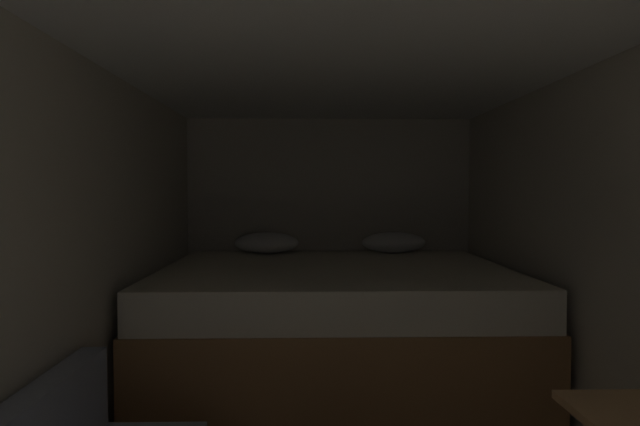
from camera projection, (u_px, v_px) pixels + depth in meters
The scene contains 5 objects.
wall_back at pixel (329, 229), 4.98m from camera, with size 2.76×0.05×2.09m, color beige.
wall_left at pixel (60, 270), 2.43m from camera, with size 0.05×5.00×2.09m, color beige.
wall_right at pixel (635, 268), 2.49m from camera, with size 0.05×5.00×2.09m, color beige.
ceiling_slab at pixel (352, 39), 2.41m from camera, with size 2.76×5.00×0.05m, color white.
bed at pixel (335, 321), 3.93m from camera, with size 2.54×2.04×1.04m.
Camera 1 is at (-0.21, -0.60, 1.41)m, focal length 29.38 mm.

